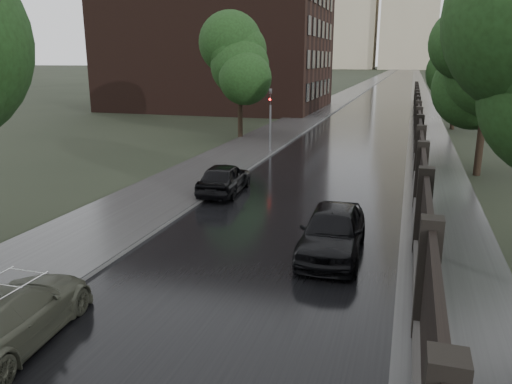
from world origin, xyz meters
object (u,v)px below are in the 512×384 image
tree_left_far (240,66)px  hatchback_left (224,178)px  volga_sedan (7,316)px  tree_right_c (458,69)px  traffic_light (270,115)px  car_right_near (333,231)px  tree_right_b (488,76)px

tree_left_far → hatchback_left: tree_left_far is taller
volga_sedan → hatchback_left: bearing=-97.1°
tree_right_c → hatchback_left: size_ratio=1.74×
tree_left_far → volga_sedan: tree_left_far is taller
tree_right_c → volga_sedan: tree_right_c is taller
tree_right_c → traffic_light: size_ratio=1.75×
hatchback_left → car_right_near: bearing=130.9°
traffic_light → car_right_near: bearing=-68.2°
tree_right_c → traffic_light: 19.26m
tree_left_far → traffic_light: bearing=-53.5°
tree_left_far → volga_sedan: (4.40, -27.79, -4.58)m
tree_left_far → traffic_light: (3.70, -5.01, -2.84)m
tree_left_far → tree_right_b: tree_left_far is taller
tree_right_b → tree_left_far: bearing=152.7°
tree_right_c → volga_sedan: (-11.10, -37.79, -4.29)m
traffic_light → car_right_near: traffic_light is taller
tree_left_far → volga_sedan: size_ratio=1.63×
hatchback_left → traffic_light: bearing=-89.4°
tree_right_b → car_right_near: (-5.46, -12.88, -4.19)m
traffic_light → volga_sedan: traffic_light is taller
tree_right_c → hatchback_left: 27.78m
volga_sedan → tree_right_b: bearing=-126.4°
tree_left_far → hatchback_left: (4.40, -15.10, -4.55)m
tree_right_b → car_right_near: size_ratio=1.57×
car_right_near → traffic_light: bearing=110.3°
traffic_light → hatchback_left: 10.26m
tree_right_c → traffic_light: tree_right_c is taller
tree_right_b → volga_sedan: (-11.10, -19.79, -4.29)m
traffic_light → hatchback_left: (0.70, -10.10, -1.71)m
car_right_near → hatchback_left: bearing=132.9°
traffic_light → hatchback_left: bearing=-86.0°
traffic_light → hatchback_left: traffic_light is taller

